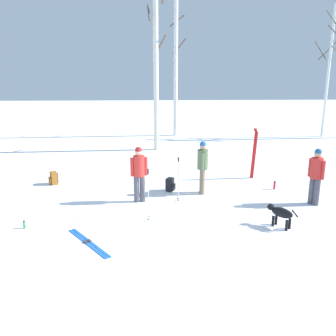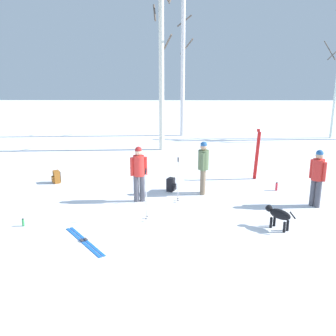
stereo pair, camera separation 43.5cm
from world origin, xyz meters
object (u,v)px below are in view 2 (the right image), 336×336
at_px(ski_poles_0, 178,179).
at_px(backpack_1, 171,185).
at_px(water_bottle_0, 23,223).
at_px(person_1, 317,175).
at_px(ski_pair_planted_0, 257,155).
at_px(ski_poles_1, 146,193).
at_px(water_bottle_1, 276,187).
at_px(birch_tree_3, 183,63).
at_px(dog, 279,215).
at_px(person_2, 203,164).
at_px(birch_tree_2, 162,58).
at_px(ski_pair_lying_0, 84,241).
at_px(person_0, 139,170).
at_px(backpack_0, 56,177).

bearing_deg(ski_poles_0, backpack_1, 101.71).
bearing_deg(water_bottle_0, person_1, 10.32).
distance_m(ski_pair_planted_0, ski_poles_1, 5.25).
xyz_separation_m(water_bottle_1, birch_tree_3, (-2.87, 9.28, 3.74)).
bearing_deg(ski_poles_0, person_1, -4.91).
bearing_deg(ski_pair_planted_0, birch_tree_3, 106.87).
distance_m(dog, water_bottle_0, 6.63).
bearing_deg(person_2, ski_poles_0, -137.66).
bearing_deg(person_2, person_1, -18.65).
xyz_separation_m(water_bottle_0, birch_tree_2, (3.44, 8.74, 4.06)).
height_order(person_1, water_bottle_0, person_1).
xyz_separation_m(ski_pair_lying_0, ski_poles_1, (1.42, 1.31, 0.75)).
distance_m(ski_pair_lying_0, ski_poles_1, 2.07).
distance_m(dog, ski_pair_planted_0, 4.28).
distance_m(person_0, backpack_0, 3.60).
distance_m(dog, backpack_1, 4.02).
relative_size(backpack_1, water_bottle_1, 1.57).
distance_m(backpack_0, birch_tree_3, 10.37).
bearing_deg(backpack_0, ski_pair_lying_0, -67.03).
xyz_separation_m(dog, ski_pair_planted_0, (0.30, 4.24, 0.52)).
distance_m(backpack_1, water_bottle_1, 3.48).
xyz_separation_m(dog, water_bottle_0, (-6.63, 0.11, -0.29)).
bearing_deg(ski_pair_lying_0, birch_tree_2, 80.25).
distance_m(ski_pair_planted_0, birch_tree_2, 6.62).
distance_m(ski_pair_lying_0, backpack_0, 4.93).
relative_size(person_1, person_2, 1.00).
height_order(birch_tree_2, birch_tree_3, birch_tree_2).
distance_m(water_bottle_1, birch_tree_2, 8.10).
xyz_separation_m(person_2, backpack_0, (-5.03, 1.07, -0.77)).
bearing_deg(dog, birch_tree_3, 99.89).
height_order(person_0, ski_poles_0, person_0).
bearing_deg(birch_tree_3, person_0, -98.71).
xyz_separation_m(ski_pair_planted_0, birch_tree_3, (-2.44, 8.04, 2.96)).
distance_m(dog, ski_poles_1, 3.48).
distance_m(ski_poles_0, water_bottle_0, 4.52).
bearing_deg(ski_pair_lying_0, ski_poles_1, 42.83).
distance_m(ski_poles_1, water_bottle_1, 4.87).
distance_m(backpack_0, birch_tree_2, 7.37).
bearing_deg(ski_poles_1, birch_tree_3, 83.79).
distance_m(ski_poles_0, birch_tree_2, 7.74).
height_order(person_0, backpack_1, person_0).
height_order(person_0, backpack_0, person_0).
relative_size(dog, water_bottle_1, 2.46).
bearing_deg(person_0, person_2, 19.41).
relative_size(ski_poles_1, backpack_1, 3.25).
relative_size(ski_pair_planted_0, birch_tree_3, 0.24).
relative_size(ski_pair_planted_0, ski_pair_lying_0, 1.13).
bearing_deg(dog, person_1, 46.73).
bearing_deg(ski_poles_1, water_bottle_0, -172.51).
relative_size(ski_poles_1, birch_tree_3, 0.18).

